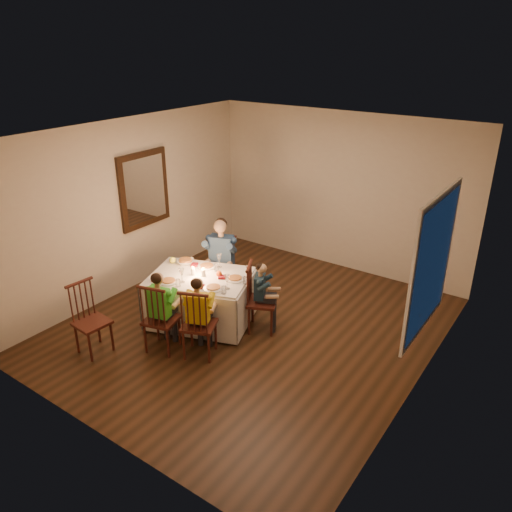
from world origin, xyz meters
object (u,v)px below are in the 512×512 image
Objects in this scene: serving_bowl at (186,262)px; chair_extra at (96,351)px; chair_near_left at (164,348)px; child_green at (164,348)px; child_yellow at (201,354)px; dining_table at (200,289)px; adult at (222,296)px; chair_adult at (222,296)px; chair_near_right at (201,354)px; child_teal at (262,329)px; chair_end at (262,329)px.

chair_extra is at bearing -97.68° from serving_bowl.
chair_extra is (-0.66, -0.53, 0.00)m from chair_near_left.
child_green is 0.50m from child_yellow.
child_green reaches higher than child_yellow.
dining_table is 0.90m from adult.
chair_near_right is (0.71, -1.33, 0.00)m from chair_adult.
child_green is at bearing -3.26° from child_yellow.
dining_table is 1.70× the size of chair_extra.
dining_table is 1.54m from chair_extra.
dining_table is at bearing 84.64° from child_teal.
adult is at bearing -95.81° from chair_near_left.
child_green is (0.00, 0.00, 0.00)m from chair_near_left.
chair_extra is (-0.62, -1.32, -0.50)m from dining_table.
child_green reaches higher than chair_adult.
child_teal is (0.77, 1.10, 0.00)m from chair_near_left.
chair_adult is 0.00m from adult.
serving_bowl is at bearing -131.13° from chair_adult.
chair_near_left is (0.04, -0.79, -0.50)m from dining_table.
chair_end is 0.89× the size of child_yellow.
chair_end is 1.43m from serving_bowl.
chair_near_right is 1.42m from serving_bowl.
child_teal is (0.77, 1.10, 0.00)m from child_green.
adult is at bearing -85.40° from child_yellow.
chair_near_right is 4.17× the size of serving_bowl.
chair_near_right is at bearing 180.00° from child_yellow.
child_teal is at bearing 5.87° from serving_bowl.
serving_bowl is at bearing -79.91° from child_green.
dining_table is 1.28× the size of adult.
chair_near_right is 0.50m from child_green.
child_teal is 1.43m from serving_bowl.
child_yellow is at bearing -70.17° from dining_table.
child_yellow is at bearing 180.00° from chair_near_right.
chair_near_left is 1.02× the size of chair_extra.
chair_end is at bearing 1.18° from dining_table.
adult is at bearing 0.00° from chair_adult.
chair_extra is at bearing 112.75° from chair_end.
serving_bowl is (0.20, 1.50, 0.73)m from chair_extra.
serving_bowl is at bearing 69.76° from chair_end.
chair_near_right is 1.02× the size of chair_extra.
chair_adult is at bearing -95.81° from child_green.
serving_bowl reaches higher than dining_table.
adult is at bearing 41.70° from chair_end.
child_teal is (0.80, 0.30, -0.50)m from dining_table.
adult is at bearing 68.62° from serving_bowl.
child_yellow is (0.47, 0.17, 0.00)m from chair_near_left.
adult is (0.00, 0.00, 0.00)m from chair_adult.
chair_adult is 1.09m from chair_end.
child_yellow is at bearing 136.03° from chair_end.
child_green is at bearing -106.82° from dining_table.
adult reaches higher than chair_extra.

